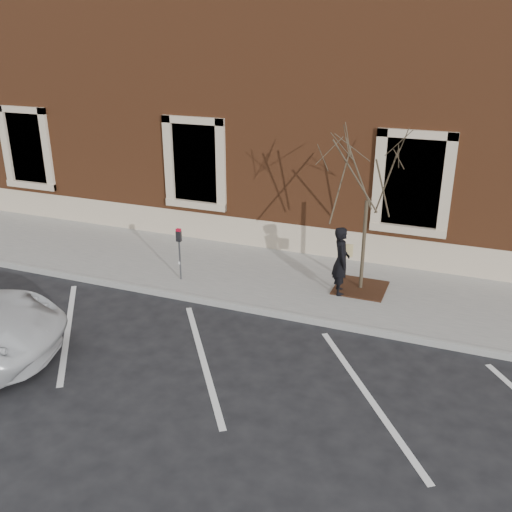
% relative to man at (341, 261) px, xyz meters
% --- Properties ---
extents(ground, '(120.00, 120.00, 0.00)m').
position_rel_man_xyz_m(ground, '(-1.81, -1.37, -0.96)').
color(ground, '#28282B').
rests_on(ground, ground).
extents(sidewalk_near, '(40.00, 3.50, 0.15)m').
position_rel_man_xyz_m(sidewalk_near, '(-1.81, 0.38, -0.89)').
color(sidewalk_near, '#AAA6A0').
rests_on(sidewalk_near, ground).
extents(curb_near, '(40.00, 0.12, 0.15)m').
position_rel_man_xyz_m(curb_near, '(-1.81, -1.42, -0.89)').
color(curb_near, '#9E9E99').
rests_on(curb_near, ground).
extents(parking_stripes, '(28.00, 4.40, 0.01)m').
position_rel_man_xyz_m(parking_stripes, '(-1.81, -3.57, -0.96)').
color(parking_stripes, silver).
rests_on(parking_stripes, ground).
extents(building_civic, '(40.00, 8.62, 8.00)m').
position_rel_man_xyz_m(building_civic, '(-1.81, 6.37, 3.03)').
color(building_civic, brown).
rests_on(building_civic, ground).
extents(man, '(0.57, 0.69, 1.63)m').
position_rel_man_xyz_m(man, '(0.00, 0.00, 0.00)').
color(man, black).
rests_on(man, sidewalk_near).
extents(parking_meter, '(0.12, 0.09, 1.32)m').
position_rel_man_xyz_m(parking_meter, '(-3.85, -0.68, 0.10)').
color(parking_meter, '#595B60').
rests_on(parking_meter, sidewalk_near).
extents(tree_grate, '(1.20, 1.20, 0.03)m').
position_rel_man_xyz_m(tree_grate, '(0.41, 0.42, -0.80)').
color(tree_grate, '#3B2013').
rests_on(tree_grate, sidewalk_near).
extents(sapling, '(2.38, 2.38, 3.96)m').
position_rel_man_xyz_m(sapling, '(0.41, 0.42, 1.95)').
color(sapling, '#423528').
rests_on(sapling, sidewalk_near).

